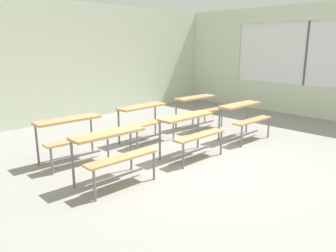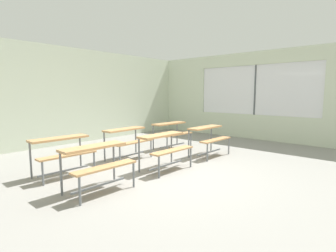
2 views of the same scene
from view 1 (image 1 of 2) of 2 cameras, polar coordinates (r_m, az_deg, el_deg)
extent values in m
cube|color=gray|center=(5.55, 5.11, -6.79)|extent=(10.00, 9.00, 0.05)
cube|color=beige|center=(8.82, -17.69, 10.55)|extent=(10.00, 0.12, 3.00)
cube|color=beige|center=(9.68, 25.06, 3.73)|extent=(0.12, 9.00, 0.85)
cube|color=beige|center=(9.59, 26.58, 17.65)|extent=(0.12, 9.00, 0.45)
cube|color=beige|center=(11.31, 8.47, 12.72)|extent=(0.12, 1.90, 1.70)
cube|color=white|center=(9.75, 23.08, 11.57)|extent=(0.02, 4.20, 1.70)
cube|color=#4C5156|center=(9.75, 23.08, 11.57)|extent=(0.06, 0.05, 1.70)
cube|color=tan|center=(4.70, -10.46, -1.32)|extent=(1.10, 0.33, 0.04)
cube|color=tan|center=(4.53, -8.06, -5.54)|extent=(1.10, 0.23, 0.03)
cylinder|color=slate|center=(4.69, -16.35, -6.34)|extent=(0.04, 0.04, 0.72)
cylinder|color=slate|center=(5.18, -6.52, -3.85)|extent=(0.04, 0.04, 0.72)
cylinder|color=slate|center=(4.29, -12.75, -10.08)|extent=(0.04, 0.04, 0.44)
cylinder|color=slate|center=(4.83, -2.48, -6.92)|extent=(0.04, 0.04, 0.44)
cube|color=slate|center=(4.79, -9.19, -8.82)|extent=(1.00, 0.04, 0.03)
cube|color=tan|center=(5.72, 3.17, 1.67)|extent=(1.10, 0.32, 0.04)
cube|color=tan|center=(5.58, 5.55, -1.66)|extent=(1.10, 0.22, 0.03)
cylinder|color=slate|center=(5.56, -1.44, -2.51)|extent=(0.04, 0.04, 0.72)
cylinder|color=slate|center=(6.26, 5.30, -0.67)|extent=(0.04, 0.04, 0.72)
cylinder|color=slate|center=(5.23, 2.67, -5.22)|extent=(0.04, 0.04, 0.44)
cylinder|color=slate|center=(5.97, 9.28, -2.93)|extent=(0.04, 0.04, 0.44)
cube|color=slate|center=(5.79, 4.11, -4.55)|extent=(1.00, 0.03, 0.03)
cube|color=tan|center=(6.98, 12.50, 3.64)|extent=(1.11, 0.34, 0.04)
cube|color=tan|center=(6.87, 14.57, 0.96)|extent=(1.10, 0.24, 0.03)
cylinder|color=slate|center=(6.74, 8.94, 0.30)|extent=(0.04, 0.04, 0.72)
cylinder|color=slate|center=(7.54, 13.65, 1.54)|extent=(0.04, 0.04, 0.72)
cylinder|color=slate|center=(6.47, 12.72, -1.76)|extent=(0.04, 0.04, 0.44)
cylinder|color=slate|center=(7.29, 17.18, -0.25)|extent=(0.04, 0.04, 0.44)
cube|color=slate|center=(7.04, 13.17, -1.49)|extent=(1.00, 0.05, 0.03)
cube|color=tan|center=(5.72, -17.11, 1.06)|extent=(1.11, 0.36, 0.04)
cube|color=tan|center=(5.51, -15.47, -2.33)|extent=(1.11, 0.26, 0.03)
cylinder|color=slate|center=(5.75, -21.95, -2.99)|extent=(0.04, 0.04, 0.72)
cylinder|color=slate|center=(6.14, -13.23, -1.27)|extent=(0.04, 0.04, 0.72)
cylinder|color=slate|center=(5.30, -19.70, -5.80)|extent=(0.04, 0.04, 0.44)
cylinder|color=slate|center=(5.72, -10.45, -3.72)|extent=(0.04, 0.04, 0.44)
cube|color=slate|center=(5.76, -16.07, -5.19)|extent=(1.00, 0.06, 0.03)
cube|color=tan|center=(6.65, -4.56, 3.42)|extent=(1.11, 0.36, 0.04)
cube|color=tan|center=(6.48, -2.64, 0.63)|extent=(1.11, 0.26, 0.03)
cylinder|color=slate|center=(6.53, -8.61, -0.14)|extent=(0.04, 0.04, 0.72)
cylinder|color=slate|center=(7.16, -2.25, 1.28)|extent=(0.04, 0.04, 0.72)
cylinder|color=slate|center=(6.15, -5.43, -2.29)|extent=(0.04, 0.04, 0.44)
cylinder|color=slate|center=(6.82, 0.96, -0.58)|extent=(0.04, 0.04, 0.44)
cube|color=slate|center=(6.70, -3.67, -1.95)|extent=(1.00, 0.07, 0.03)
cube|color=tan|center=(7.79, 4.85, 4.99)|extent=(1.11, 0.37, 0.04)
cube|color=tan|center=(7.62, 6.54, 2.61)|extent=(1.11, 0.27, 0.03)
cylinder|color=slate|center=(7.61, 1.41, 2.05)|extent=(0.04, 0.04, 0.72)
cylinder|color=slate|center=(8.30, 6.49, 3.00)|extent=(0.04, 0.04, 0.72)
cylinder|color=slate|center=(7.25, 4.36, 0.28)|extent=(0.04, 0.04, 0.44)
cylinder|color=slate|center=(7.98, 9.39, 1.42)|extent=(0.04, 0.04, 0.44)
cube|color=slate|center=(7.81, 5.49, 0.37)|extent=(1.00, 0.08, 0.03)
camera|label=2|loc=(0.39, 11.76, -52.45)|focal=28.00mm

